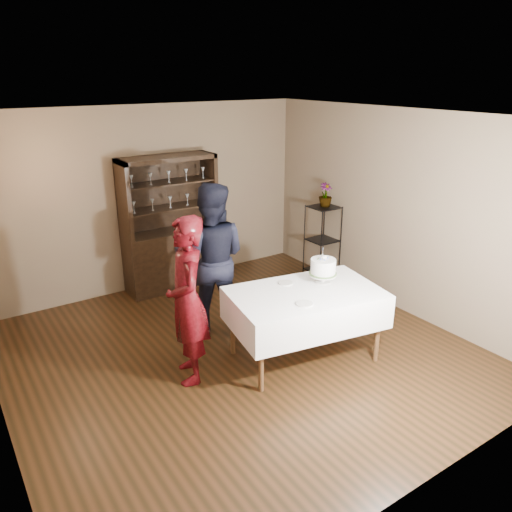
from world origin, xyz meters
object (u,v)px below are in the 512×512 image
object	(u,v)px
cake	(323,268)
man	(211,258)
potted_plant	(325,195)
woman	(187,301)
plant_etagere	(322,240)
cake_table	(305,307)
china_hutch	(171,245)

from	to	relation	value
cake	man	bearing A→B (deg)	126.98
potted_plant	woman	bearing A→B (deg)	-156.61
potted_plant	plant_etagere	bearing A→B (deg)	179.95
cake_table	china_hutch	bearing A→B (deg)	97.86
cake_table	man	xyz separation A→B (m)	(-0.52, 1.21, 0.31)
cake	china_hutch	bearing A→B (deg)	104.97
cake_table	potted_plant	world-z (taller)	potted_plant
plant_etagere	potted_plant	bearing A→B (deg)	-0.05
woman	potted_plant	xyz separation A→B (m)	(2.98, 1.29, 0.46)
china_hutch	cake_table	bearing A→B (deg)	-82.14
woman	potted_plant	bearing A→B (deg)	131.07
woman	cake	bearing A→B (deg)	97.47
man	cake	distance (m)	1.40
potted_plant	man	bearing A→B (deg)	-168.47
china_hutch	man	world-z (taller)	china_hutch
plant_etagere	china_hutch	bearing A→B (deg)	153.17
woman	china_hutch	bearing A→B (deg)	176.98
china_hutch	woman	xyz separation A→B (m)	(-0.88, -2.34, 0.24)
man	cake	size ratio (longest dim) A/B	4.28
cake_table	man	size ratio (longest dim) A/B	0.95
cake	woman	bearing A→B (deg)	169.79
man	woman	bearing A→B (deg)	82.76
man	china_hutch	bearing A→B (deg)	-60.78
cake_table	cake	size ratio (longest dim) A/B	4.09
woman	man	distance (m)	1.12
cake	potted_plant	world-z (taller)	potted_plant
china_hutch	cake	world-z (taller)	china_hutch
woman	cake_table	bearing A→B (deg)	90.84
cake	cake_table	bearing A→B (deg)	-163.70
woman	cake	size ratio (longest dim) A/B	4.07
cake	potted_plant	distance (m)	2.14
woman	man	bearing A→B (deg)	155.91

